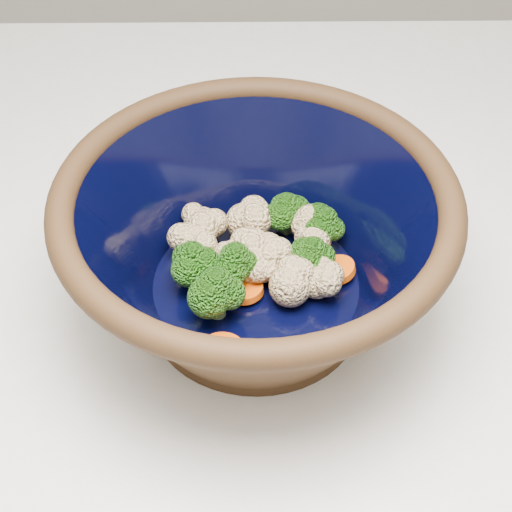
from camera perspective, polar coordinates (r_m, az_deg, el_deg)
mixing_bowl at (r=0.55m, az=-0.00°, el=0.92°), size 0.30×0.30×0.13m
vegetable_pile at (r=0.58m, az=-0.13°, el=0.19°), size 0.15×0.16×0.05m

